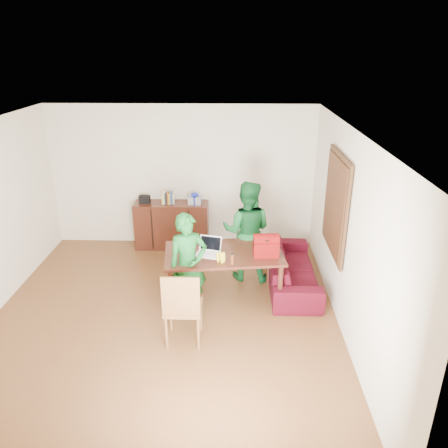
{
  "coord_description": "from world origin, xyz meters",
  "views": [
    {
      "loc": [
        1.02,
        -5.23,
        3.67
      ],
      "look_at": [
        0.85,
        0.81,
        1.19
      ],
      "focal_mm": 35.0,
      "sensor_mm": 36.0,
      "label": 1
    }
  ],
  "objects_px": {
    "chair": "(184,320)",
    "person_near": "(188,265)",
    "table": "(224,259)",
    "bottle": "(232,259)",
    "person_far": "(247,231)",
    "laptop": "(208,252)",
    "red_bag": "(266,247)",
    "sofa": "(292,268)"
  },
  "relations": [
    {
      "from": "table",
      "to": "chair",
      "type": "distance_m",
      "value": 1.2
    },
    {
      "from": "bottle",
      "to": "red_bag",
      "type": "relative_size",
      "value": 0.45
    },
    {
      "from": "chair",
      "to": "bottle",
      "type": "distance_m",
      "value": 1.08
    },
    {
      "from": "person_near",
      "to": "person_far",
      "type": "distance_m",
      "value": 1.38
    },
    {
      "from": "table",
      "to": "red_bag",
      "type": "distance_m",
      "value": 0.67
    },
    {
      "from": "person_far",
      "to": "laptop",
      "type": "xyz_separation_m",
      "value": [
        -0.59,
        -0.82,
        0.01
      ]
    },
    {
      "from": "bottle",
      "to": "sofa",
      "type": "xyz_separation_m",
      "value": [
        0.97,
        0.89,
        -0.61
      ]
    },
    {
      "from": "laptop",
      "to": "red_bag",
      "type": "bearing_deg",
      "value": 14.1
    },
    {
      "from": "person_far",
      "to": "sofa",
      "type": "bearing_deg",
      "value": 172.82
    },
    {
      "from": "chair",
      "to": "person_near",
      "type": "xyz_separation_m",
      "value": [
        0.01,
        0.66,
        0.46
      ]
    },
    {
      "from": "red_bag",
      "to": "sofa",
      "type": "height_order",
      "value": "red_bag"
    },
    {
      "from": "chair",
      "to": "person_far",
      "type": "relative_size",
      "value": 0.62
    },
    {
      "from": "person_near",
      "to": "person_far",
      "type": "bearing_deg",
      "value": 29.06
    },
    {
      "from": "laptop",
      "to": "sofa",
      "type": "xyz_separation_m",
      "value": [
        1.34,
        0.61,
        -0.58
      ]
    },
    {
      "from": "person_far",
      "to": "laptop",
      "type": "bearing_deg",
      "value": 62.97
    },
    {
      "from": "person_near",
      "to": "sofa",
      "type": "xyz_separation_m",
      "value": [
        1.59,
        0.87,
        -0.49
      ]
    },
    {
      "from": "bottle",
      "to": "sofa",
      "type": "bearing_deg",
      "value": 42.36
    },
    {
      "from": "person_near",
      "to": "laptop",
      "type": "bearing_deg",
      "value": 22.42
    },
    {
      "from": "chair",
      "to": "laptop",
      "type": "height_order",
      "value": "chair"
    },
    {
      "from": "red_bag",
      "to": "table",
      "type": "bearing_deg",
      "value": 168.57
    },
    {
      "from": "sofa",
      "to": "person_far",
      "type": "bearing_deg",
      "value": 74.03
    },
    {
      "from": "chair",
      "to": "person_near",
      "type": "relative_size",
      "value": 0.68
    },
    {
      "from": "chair",
      "to": "person_near",
      "type": "height_order",
      "value": "person_near"
    },
    {
      "from": "bottle",
      "to": "sofa",
      "type": "relative_size",
      "value": 0.09
    },
    {
      "from": "person_near",
      "to": "red_bag",
      "type": "bearing_deg",
      "value": -9.35
    },
    {
      "from": "red_bag",
      "to": "chair",
      "type": "bearing_deg",
      "value": -143.42
    },
    {
      "from": "table",
      "to": "laptop",
      "type": "bearing_deg",
      "value": -165.05
    },
    {
      "from": "laptop",
      "to": "red_bag",
      "type": "relative_size",
      "value": 1.04
    },
    {
      "from": "chair",
      "to": "bottle",
      "type": "bearing_deg",
      "value": 45.88
    },
    {
      "from": "chair",
      "to": "bottle",
      "type": "relative_size",
      "value": 6.37
    },
    {
      "from": "person_near",
      "to": "bottle",
      "type": "distance_m",
      "value": 0.64
    },
    {
      "from": "person_near",
      "to": "bottle",
      "type": "bearing_deg",
      "value": -24.06
    },
    {
      "from": "person_near",
      "to": "bottle",
      "type": "xyz_separation_m",
      "value": [
        0.62,
        -0.01,
        0.12
      ]
    },
    {
      "from": "red_bag",
      "to": "sofa",
      "type": "relative_size",
      "value": 0.19
    },
    {
      "from": "person_far",
      "to": "laptop",
      "type": "distance_m",
      "value": 1.01
    },
    {
      "from": "laptop",
      "to": "sofa",
      "type": "relative_size",
      "value": 0.2
    },
    {
      "from": "person_far",
      "to": "bottle",
      "type": "relative_size",
      "value": 10.2
    },
    {
      "from": "table",
      "to": "bottle",
      "type": "relative_size",
      "value": 11.09
    },
    {
      "from": "bottle",
      "to": "table",
      "type": "bearing_deg",
      "value": 109.53
    },
    {
      "from": "bottle",
      "to": "red_bag",
      "type": "xyz_separation_m",
      "value": [
        0.49,
        0.28,
        0.05
      ]
    },
    {
      "from": "person_far",
      "to": "table",
      "type": "bearing_deg",
      "value": 72.48
    },
    {
      "from": "person_far",
      "to": "laptop",
      "type": "relative_size",
      "value": 4.43
    }
  ]
}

